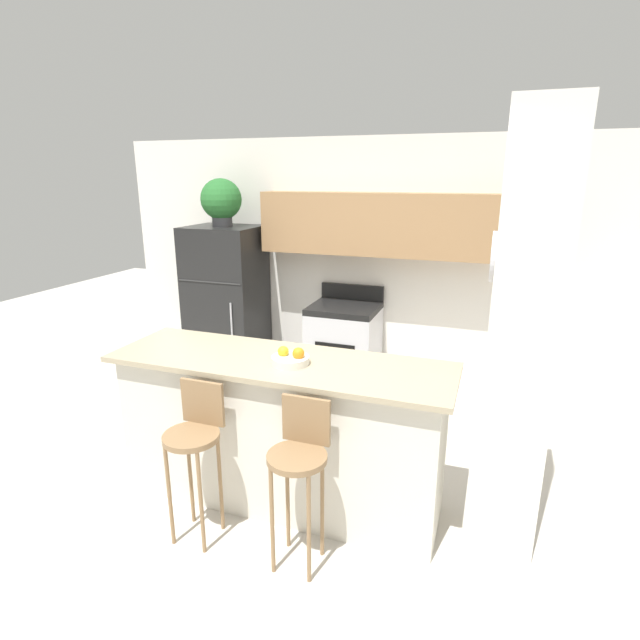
# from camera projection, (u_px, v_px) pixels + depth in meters

# --- Properties ---
(ground_plane) EXTENTS (14.00, 14.00, 0.00)m
(ground_plane) POSITION_uv_depth(u_px,v_px,m) (283.00, 497.00, 3.51)
(ground_plane) COLOR beige
(wall_back) EXTENTS (5.60, 0.38, 2.55)m
(wall_back) POSITION_uv_depth(u_px,v_px,m) (377.00, 250.00, 5.06)
(wall_back) COLOR white
(wall_back) RESTS_ON ground_plane
(pillar_right) EXTENTS (0.38, 0.32, 2.55)m
(pillar_right) POSITION_uv_depth(u_px,v_px,m) (521.00, 346.00, 2.73)
(pillar_right) COLOR white
(pillar_right) RESTS_ON ground_plane
(counter_bar) EXTENTS (2.26, 0.70, 1.03)m
(counter_bar) POSITION_uv_depth(u_px,v_px,m) (281.00, 431.00, 3.37)
(counter_bar) COLOR silver
(counter_bar) RESTS_ON ground_plane
(refrigerator) EXTENTS (0.76, 0.68, 1.66)m
(refrigerator) POSITION_uv_depth(u_px,v_px,m) (227.00, 303.00, 5.46)
(refrigerator) COLOR black
(refrigerator) RESTS_ON ground_plane
(stove_range) EXTENTS (0.68, 0.62, 1.07)m
(stove_range) POSITION_uv_depth(u_px,v_px,m) (344.00, 347.00, 5.16)
(stove_range) COLOR silver
(stove_range) RESTS_ON ground_plane
(bar_stool_left) EXTENTS (0.34, 0.34, 0.99)m
(bar_stool_left) POSITION_uv_depth(u_px,v_px,m) (195.00, 439.00, 2.98)
(bar_stool_left) COLOR olive
(bar_stool_left) RESTS_ON ground_plane
(bar_stool_right) EXTENTS (0.34, 0.34, 0.99)m
(bar_stool_right) POSITION_uv_depth(u_px,v_px,m) (300.00, 460.00, 2.77)
(bar_stool_right) COLOR olive
(bar_stool_right) RESTS_ON ground_plane
(potted_plant_on_fridge) EXTENTS (0.42, 0.42, 0.49)m
(potted_plant_on_fridge) POSITION_uv_depth(u_px,v_px,m) (221.00, 201.00, 5.15)
(potted_plant_on_fridge) COLOR #4C4C51
(potted_plant_on_fridge) RESTS_ON refrigerator
(fruit_bowl) EXTENTS (0.24, 0.24, 0.11)m
(fruit_bowl) POSITION_uv_depth(u_px,v_px,m) (291.00, 359.00, 3.14)
(fruit_bowl) COLOR silver
(fruit_bowl) RESTS_ON counter_bar
(trash_bin) EXTENTS (0.28, 0.28, 0.38)m
(trash_bin) POSITION_uv_depth(u_px,v_px,m) (269.00, 372.00, 5.24)
(trash_bin) COLOR black
(trash_bin) RESTS_ON ground_plane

